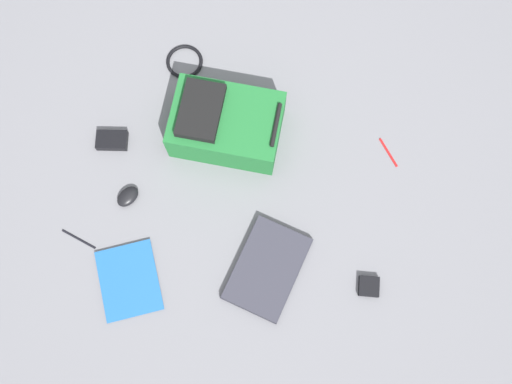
% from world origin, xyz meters
% --- Properties ---
extents(ground_plane, '(4.03, 4.03, 0.00)m').
position_xyz_m(ground_plane, '(0.00, 0.00, 0.00)').
color(ground_plane, slate).
extents(backpack, '(0.31, 0.43, 0.20)m').
position_xyz_m(backpack, '(-0.17, -0.15, 0.09)').
color(backpack, '#1E662D').
rests_on(backpack, ground_plane).
extents(laptop, '(0.37, 0.28, 0.03)m').
position_xyz_m(laptop, '(0.31, 0.15, 0.02)').
color(laptop, '#24242C').
rests_on(laptop, ground_plane).
extents(book_manual, '(0.34, 0.32, 0.01)m').
position_xyz_m(book_manual, '(0.49, -0.34, 0.01)').
color(book_manual, silver).
rests_on(book_manual, ground_plane).
extents(computer_mouse, '(0.11, 0.10, 0.03)m').
position_xyz_m(computer_mouse, '(0.18, -0.44, 0.02)').
color(computer_mouse, black).
rests_on(computer_mouse, ground_plane).
extents(cable_coil, '(0.15, 0.15, 0.01)m').
position_xyz_m(cable_coil, '(-0.42, -0.40, 0.01)').
color(cable_coil, black).
rests_on(cable_coil, ground_plane).
extents(power_brick, '(0.10, 0.14, 0.03)m').
position_xyz_m(power_brick, '(-0.02, -0.57, 0.02)').
color(power_brick, black).
rests_on(power_brick, ground_plane).
extents(pen_black, '(0.04, 0.15, 0.01)m').
position_xyz_m(pen_black, '(0.39, -0.57, 0.00)').
color(pen_black, black).
rests_on(pen_black, ground_plane).
extents(pen_blue, '(0.10, 0.10, 0.01)m').
position_xyz_m(pen_blue, '(-0.26, 0.49, 0.00)').
color(pen_blue, red).
rests_on(pen_blue, ground_plane).
extents(earbud_pouch, '(0.09, 0.09, 0.03)m').
position_xyz_m(earbud_pouch, '(0.28, 0.52, 0.01)').
color(earbud_pouch, black).
rests_on(earbud_pouch, ground_plane).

